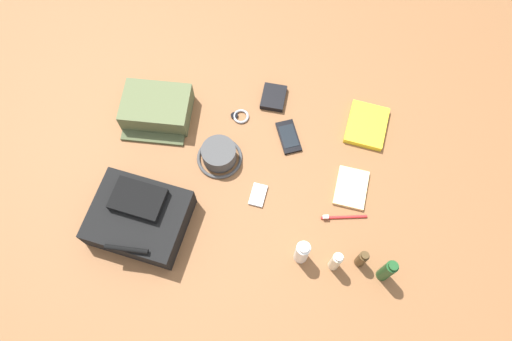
{
  "coord_description": "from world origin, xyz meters",
  "views": [
    {
      "loc": [
        -0.09,
        0.66,
        1.61
      ],
      "look_at": [
        0.0,
        0.0,
        0.04
      ],
      "focal_mm": 33.27,
      "sensor_mm": 36.0,
      "label": 1
    }
  ],
  "objects_px": {
    "toothpaste_tube": "(302,252)",
    "media_player": "(258,195)",
    "paperback_novel": "(367,125)",
    "lotion_bottle": "(336,261)",
    "wallet": "(274,97)",
    "shampoo_bottle": "(387,271)",
    "toothbrush": "(341,217)",
    "notepad": "(351,188)",
    "cologne_bottle": "(362,259)",
    "bucket_hat": "(219,155)",
    "wristwatch": "(240,116)",
    "backpack": "(139,217)",
    "toiletry_pouch": "(157,109)",
    "cell_phone": "(289,137)"
  },
  "relations": [
    {
      "from": "shampoo_bottle",
      "to": "toothbrush",
      "type": "relative_size",
      "value": 0.97
    },
    {
      "from": "toothpaste_tube",
      "to": "paperback_novel",
      "type": "xyz_separation_m",
      "value": [
        -0.2,
        -0.53,
        -0.06
      ]
    },
    {
      "from": "paperback_novel",
      "to": "wallet",
      "type": "bearing_deg",
      "value": -11.88
    },
    {
      "from": "toothbrush",
      "to": "shampoo_bottle",
      "type": "bearing_deg",
      "value": 128.78
    },
    {
      "from": "wristwatch",
      "to": "wallet",
      "type": "xyz_separation_m",
      "value": [
        -0.12,
        -0.1,
        0.01
      ]
    },
    {
      "from": "shampoo_bottle",
      "to": "cologne_bottle",
      "type": "xyz_separation_m",
      "value": [
        0.08,
        -0.03,
        -0.02
      ]
    },
    {
      "from": "lotion_bottle",
      "to": "wallet",
      "type": "height_order",
      "value": "lotion_bottle"
    },
    {
      "from": "toiletry_pouch",
      "to": "bucket_hat",
      "type": "height_order",
      "value": "toiletry_pouch"
    },
    {
      "from": "toiletry_pouch",
      "to": "toothpaste_tube",
      "type": "height_order",
      "value": "toothpaste_tube"
    },
    {
      "from": "cologne_bottle",
      "to": "lotion_bottle",
      "type": "relative_size",
      "value": 0.8
    },
    {
      "from": "cell_phone",
      "to": "bucket_hat",
      "type": "bearing_deg",
      "value": 26.09
    },
    {
      "from": "toothpaste_tube",
      "to": "cologne_bottle",
      "type": "bearing_deg",
      "value": -177.91
    },
    {
      "from": "shampoo_bottle",
      "to": "media_player",
      "type": "distance_m",
      "value": 0.51
    },
    {
      "from": "cologne_bottle",
      "to": "media_player",
      "type": "bearing_deg",
      "value": -27.76
    },
    {
      "from": "toiletry_pouch",
      "to": "paperback_novel",
      "type": "height_order",
      "value": "toiletry_pouch"
    },
    {
      "from": "bucket_hat",
      "to": "media_player",
      "type": "distance_m",
      "value": 0.21
    },
    {
      "from": "bucket_hat",
      "to": "toothpaste_tube",
      "type": "distance_m",
      "value": 0.47
    },
    {
      "from": "paperback_novel",
      "to": "notepad",
      "type": "distance_m",
      "value": 0.27
    },
    {
      "from": "lotion_bottle",
      "to": "notepad",
      "type": "relative_size",
      "value": 0.9
    },
    {
      "from": "toiletry_pouch",
      "to": "notepad",
      "type": "bearing_deg",
      "value": 164.25
    },
    {
      "from": "paperback_novel",
      "to": "wallet",
      "type": "relative_size",
      "value": 1.82
    },
    {
      "from": "cologne_bottle",
      "to": "toothbrush",
      "type": "bearing_deg",
      "value": -65.09
    },
    {
      "from": "cell_phone",
      "to": "notepad",
      "type": "bearing_deg",
      "value": 144.12
    },
    {
      "from": "toiletry_pouch",
      "to": "bucket_hat",
      "type": "distance_m",
      "value": 0.31
    },
    {
      "from": "bucket_hat",
      "to": "toothpaste_tube",
      "type": "xyz_separation_m",
      "value": [
        -0.33,
        0.33,
        0.04
      ]
    },
    {
      "from": "media_player",
      "to": "toothbrush",
      "type": "bearing_deg",
      "value": 171.44
    },
    {
      "from": "shampoo_bottle",
      "to": "lotion_bottle",
      "type": "distance_m",
      "value": 0.17
    },
    {
      "from": "shampoo_bottle",
      "to": "notepad",
      "type": "distance_m",
      "value": 0.33
    },
    {
      "from": "shampoo_bottle",
      "to": "paperback_novel",
      "type": "height_order",
      "value": "shampoo_bottle"
    },
    {
      "from": "wallet",
      "to": "shampoo_bottle",
      "type": "bearing_deg",
      "value": 128.28
    },
    {
      "from": "wristwatch",
      "to": "toiletry_pouch",
      "type": "bearing_deg",
      "value": 5.26
    },
    {
      "from": "backpack",
      "to": "notepad",
      "type": "xyz_separation_m",
      "value": [
        -0.72,
        -0.22,
        -0.05
      ]
    },
    {
      "from": "shampoo_bottle",
      "to": "wallet",
      "type": "relative_size",
      "value": 1.42
    },
    {
      "from": "paperback_novel",
      "to": "media_player",
      "type": "bearing_deg",
      "value": 41.4
    },
    {
      "from": "lotion_bottle",
      "to": "wallet",
      "type": "xyz_separation_m",
      "value": [
        0.28,
        -0.63,
        -0.05
      ]
    },
    {
      "from": "toothpaste_tube",
      "to": "wristwatch",
      "type": "height_order",
      "value": "toothpaste_tube"
    },
    {
      "from": "backpack",
      "to": "cell_phone",
      "type": "relative_size",
      "value": 2.35
    },
    {
      "from": "shampoo_bottle",
      "to": "wallet",
      "type": "xyz_separation_m",
      "value": [
        0.44,
        -0.64,
        -0.06
      ]
    },
    {
      "from": "lotion_bottle",
      "to": "notepad",
      "type": "bearing_deg",
      "value": -99.2
    },
    {
      "from": "toothpaste_tube",
      "to": "media_player",
      "type": "xyz_separation_m",
      "value": [
        0.17,
        -0.2,
        -0.06
      ]
    },
    {
      "from": "bucket_hat",
      "to": "wristwatch",
      "type": "height_order",
      "value": "bucket_hat"
    },
    {
      "from": "media_player",
      "to": "lotion_bottle",
      "type": "bearing_deg",
      "value": 142.45
    },
    {
      "from": "bucket_hat",
      "to": "toothpaste_tube",
      "type": "relative_size",
      "value": 1.21
    },
    {
      "from": "toiletry_pouch",
      "to": "shampoo_bottle",
      "type": "distance_m",
      "value": 1.01
    },
    {
      "from": "lotion_bottle",
      "to": "shampoo_bottle",
      "type": "bearing_deg",
      "value": 176.14
    },
    {
      "from": "toiletry_pouch",
      "to": "wallet",
      "type": "xyz_separation_m",
      "value": [
        -0.43,
        -0.13,
        -0.03
      ]
    },
    {
      "from": "toothbrush",
      "to": "paperback_novel",
      "type": "bearing_deg",
      "value": -101.1
    },
    {
      "from": "shampoo_bottle",
      "to": "backpack",
      "type": "bearing_deg",
      "value": -5.4
    },
    {
      "from": "shampoo_bottle",
      "to": "wristwatch",
      "type": "bearing_deg",
      "value": -44.01
    },
    {
      "from": "bucket_hat",
      "to": "cell_phone",
      "type": "height_order",
      "value": "bucket_hat"
    }
  ]
}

